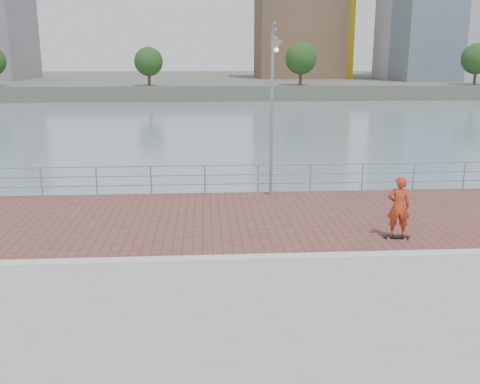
{
  "coord_description": "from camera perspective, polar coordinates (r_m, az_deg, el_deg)",
  "views": [
    {
      "loc": [
        -0.99,
        -13.06,
        5.13
      ],
      "look_at": [
        0.0,
        2.0,
        1.3
      ],
      "focal_mm": 40.0,
      "sensor_mm": 36.0,
      "label": 1
    }
  ],
  "objects": [
    {
      "name": "water",
      "position": [
        14.91,
        0.52,
        -14.33
      ],
      "size": [
        400.0,
        400.0,
        0.0
      ],
      "primitive_type": "plane",
      "color": "slate",
      "rests_on": "ground"
    },
    {
      "name": "skateboard",
      "position": [
        16.15,
        16.34,
        -4.56
      ],
      "size": [
        0.75,
        0.3,
        0.08
      ],
      "rotation": [
        0.0,
        0.0,
        -0.16
      ],
      "color": "black",
      "rests_on": "brick_lane"
    },
    {
      "name": "shoreline_trees",
      "position": [
        90.12,
        -6.01,
        13.81
      ],
      "size": [
        109.9,
        5.22,
        6.96
      ],
      "color": "#473323",
      "rests_on": "far_shore"
    },
    {
      "name": "guardrail",
      "position": [
        20.56,
        -0.91,
        1.78
      ],
      "size": [
        39.06,
        0.06,
        1.13
      ],
      "color": "#8C9EA8",
      "rests_on": "brick_lane"
    },
    {
      "name": "street_lamp",
      "position": [
        19.29,
        3.62,
        11.62
      ],
      "size": [
        0.44,
        1.27,
        5.99
      ],
      "color": "gray",
      "rests_on": "brick_lane"
    },
    {
      "name": "brick_lane",
      "position": [
        17.45,
        -0.34,
        -2.82
      ],
      "size": [
        40.0,
        6.8,
        0.02
      ],
      "primitive_type": "cube",
      "color": "brown",
      "rests_on": "seawall"
    },
    {
      "name": "skateboarder",
      "position": [
        15.89,
        16.56,
        -1.48
      ],
      "size": [
        0.7,
        0.52,
        1.76
      ],
      "primitive_type": "imported",
      "rotation": [
        0.0,
        0.0,
        2.98
      ],
      "color": "#AC3117",
      "rests_on": "skateboard"
    },
    {
      "name": "far_shore",
      "position": [
        135.69,
        -3.4,
        11.73
      ],
      "size": [
        320.0,
        95.0,
        2.5
      ],
      "primitive_type": "cube",
      "color": "#4C5142",
      "rests_on": "ground"
    },
    {
      "name": "curb",
      "position": [
        14.05,
        0.54,
        -7.04
      ],
      "size": [
        40.0,
        0.4,
        0.06
      ],
      "primitive_type": "cube",
      "color": "#B7B5AD",
      "rests_on": "seawall"
    }
  ]
}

